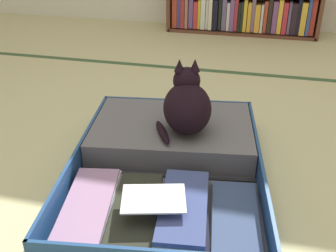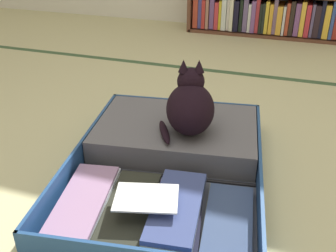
# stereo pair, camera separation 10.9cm
# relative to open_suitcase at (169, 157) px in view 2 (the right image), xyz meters

# --- Properties ---
(ground_plane) EXTENTS (10.00, 10.00, 0.00)m
(ground_plane) POSITION_rel_open_suitcase_xyz_m (0.06, -0.07, -0.05)
(ground_plane) COLOR #C2BD89
(tatami_border) EXTENTS (4.80, 0.05, 0.00)m
(tatami_border) POSITION_rel_open_suitcase_xyz_m (0.06, 1.16, -0.05)
(tatami_border) COLOR #385333
(tatami_border) RESTS_ON ground_plane
(open_suitcase) EXTENTS (0.85, 1.08, 0.13)m
(open_suitcase) POSITION_rel_open_suitcase_xyz_m (0.00, 0.00, 0.00)
(open_suitcase) COLOR navy
(open_suitcase) RESTS_ON ground_plane
(black_cat) EXTENTS (0.27, 0.31, 0.29)m
(black_cat) POSITION_rel_open_suitcase_xyz_m (0.05, 0.12, 0.18)
(black_cat) COLOR black
(black_cat) RESTS_ON open_suitcase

